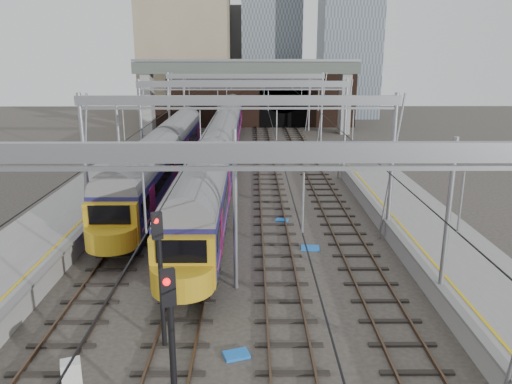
{
  "coord_description": "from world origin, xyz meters",
  "views": [
    {
      "loc": [
        0.72,
        -18.03,
        9.94
      ],
      "look_at": [
        0.92,
        9.03,
        2.4
      ],
      "focal_mm": 35.0,
      "sensor_mm": 36.0,
      "label": 1
    }
  ],
  "objects_px": {
    "signal_near_left": "(160,265)",
    "signal_near_centre": "(171,339)",
    "train_main": "(224,133)",
    "relay_cabinet": "(72,378)",
    "train_second": "(165,155)"
  },
  "relations": [
    {
      "from": "train_main",
      "to": "relay_cabinet",
      "type": "relative_size",
      "value": 53.83
    },
    {
      "from": "signal_near_left",
      "to": "signal_near_centre",
      "type": "xyz_separation_m",
      "value": [
        1.09,
        -4.54,
        0.04
      ]
    },
    {
      "from": "train_main",
      "to": "relay_cabinet",
      "type": "distance_m",
      "value": 35.66
    },
    {
      "from": "relay_cabinet",
      "to": "train_second",
      "type": "bearing_deg",
      "value": 72.26
    },
    {
      "from": "signal_near_left",
      "to": "relay_cabinet",
      "type": "distance_m",
      "value": 4.25
    },
    {
      "from": "signal_near_centre",
      "to": "relay_cabinet",
      "type": "distance_m",
      "value": 4.8
    },
    {
      "from": "train_main",
      "to": "train_second",
      "type": "height_order",
      "value": "train_main"
    },
    {
      "from": "signal_near_left",
      "to": "signal_near_centre",
      "type": "distance_m",
      "value": 4.67
    },
    {
      "from": "signal_near_left",
      "to": "signal_near_centre",
      "type": "height_order",
      "value": "signal_near_centre"
    },
    {
      "from": "train_main",
      "to": "signal_near_centre",
      "type": "relative_size",
      "value": 12.03
    },
    {
      "from": "train_second",
      "to": "signal_near_left",
      "type": "xyz_separation_m",
      "value": [
        3.63,
        -22.25,
        0.77
      ]
    },
    {
      "from": "signal_near_centre",
      "to": "relay_cabinet",
      "type": "xyz_separation_m",
      "value": [
        -3.42,
        2.1,
        -2.62
      ]
    },
    {
      "from": "signal_near_left",
      "to": "relay_cabinet",
      "type": "bearing_deg",
      "value": -155.16
    },
    {
      "from": "train_main",
      "to": "train_second",
      "type": "distance_m",
      "value": 11.53
    },
    {
      "from": "train_main",
      "to": "signal_near_left",
      "type": "xyz_separation_m",
      "value": [
        -0.37,
        -33.07,
        0.76
      ]
    }
  ]
}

